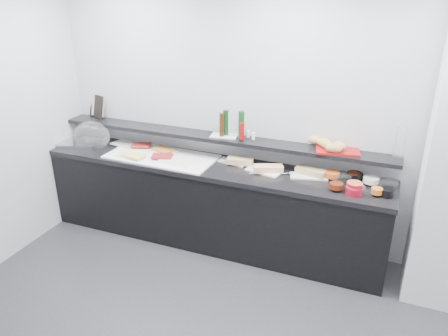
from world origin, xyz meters
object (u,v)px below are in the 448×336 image
at_px(cloche_base, 81,143).
at_px(condiment_tray, 224,136).
at_px(carafe, 400,143).
at_px(framed_print, 96,106).
at_px(sandwich_plate_mid, 263,171).
at_px(bread_tray, 337,150).

distance_m(cloche_base, condiment_tray, 1.70).
bearing_deg(carafe, framed_print, 178.77).
relative_size(sandwich_plate_mid, carafe, 1.14).
xyz_separation_m(framed_print, bread_tray, (2.77, -0.07, -0.12)).
bearing_deg(cloche_base, sandwich_plate_mid, -11.83).
height_order(cloche_base, framed_print, framed_print).
bearing_deg(carafe, condiment_tray, -179.59).
bearing_deg(sandwich_plate_mid, carafe, 21.49).
height_order(framed_print, carafe, carafe).
bearing_deg(condiment_tray, sandwich_plate_mid, -28.77).
height_order(sandwich_plate_mid, carafe, carafe).
bearing_deg(bread_tray, framed_print, 166.86).
distance_m(framed_print, condiment_tray, 1.64).
relative_size(cloche_base, condiment_tray, 1.67).
bearing_deg(condiment_tray, cloche_base, 178.57).
bearing_deg(cloche_base, carafe, -9.09).
distance_m(sandwich_plate_mid, condiment_tray, 0.57).
xyz_separation_m(cloche_base, framed_print, (0.04, 0.30, 0.36)).
bearing_deg(bread_tray, carafe, -12.14).
xyz_separation_m(framed_print, condiment_tray, (1.63, -0.08, -0.12)).
bearing_deg(bread_tray, cloche_base, 173.02).
distance_m(cloche_base, sandwich_plate_mid, 2.15).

